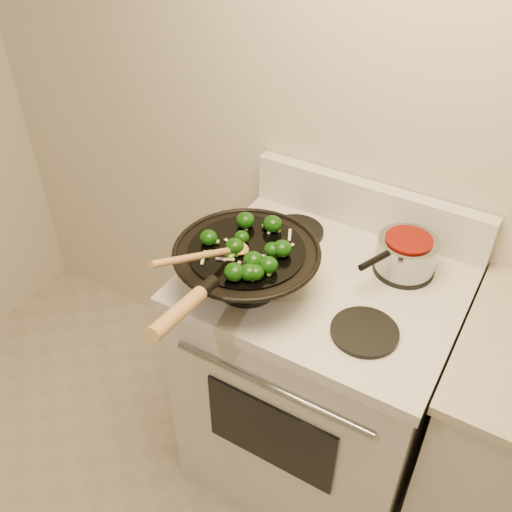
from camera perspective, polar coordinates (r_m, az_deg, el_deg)
The scene contains 5 objects.
stove at distance 2.00m, azimuth 6.07°, elevation -11.90°, with size 0.78×0.67×1.08m.
wok at distance 1.58m, azimuth -1.00°, elevation -0.98°, with size 0.41×0.68×0.26m.
stirfry at distance 1.52m, azimuth -0.43°, elevation 0.62°, with size 0.25×0.29×0.05m.
wooden_spoon at distance 1.48m, azimuth -4.17°, elevation 0.34°, with size 0.11×0.32×0.13m.
saucepan at distance 1.71m, azimuth 14.77°, elevation 0.27°, with size 0.17×0.27×0.10m.
Camera 1 is at (0.36, -0.01, 2.02)m, focal length 40.00 mm.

